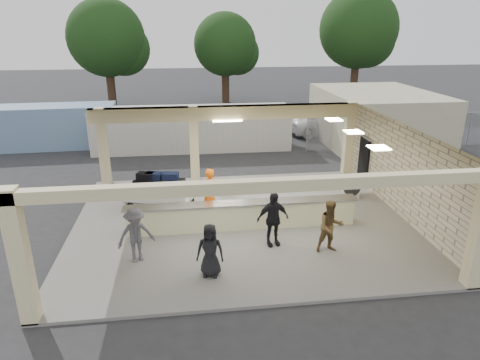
{
  "coord_description": "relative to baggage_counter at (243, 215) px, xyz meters",
  "views": [
    {
      "loc": [
        -1.85,
        -14.07,
        6.91
      ],
      "look_at": [
        0.11,
        1.0,
        1.36
      ],
      "focal_mm": 32.0,
      "sensor_mm": 36.0,
      "label": 1
    }
  ],
  "objects": [
    {
      "name": "tree_right",
      "position": [
        14.32,
        25.66,
        5.63
      ],
      "size": [
        7.2,
        7.0,
        10.0
      ],
      "color": "#382619",
      "rests_on": "ground"
    },
    {
      "name": "pavilion",
      "position": [
        0.21,
        1.16,
        0.76
      ],
      "size": [
        12.01,
        10.0,
        3.55
      ],
      "color": "slate",
      "rests_on": "ground"
    },
    {
      "name": "car_dark",
      "position": [
        6.2,
        15.09,
        0.17
      ],
      "size": [
        4.81,
        2.78,
        1.51
      ],
      "primitive_type": "imported",
      "rotation": [
        0.0,
        0.0,
        1.29
      ],
      "color": "black",
      "rests_on": "ground"
    },
    {
      "name": "drum_fan",
      "position": [
        4.82,
        2.15,
        -0.01
      ],
      "size": [
        0.82,
        0.45,
        0.9
      ],
      "rotation": [
        0.0,
        0.0,
        -0.03
      ],
      "color": "white",
      "rests_on": "pavilion"
    },
    {
      "name": "container_blue",
      "position": [
        -10.76,
        12.33,
        0.65
      ],
      "size": [
        9.58,
        2.65,
        2.47
      ],
      "primitive_type": "cube",
      "rotation": [
        0.0,
        0.0,
        0.04
      ],
      "color": "#6F8FB2",
      "rests_on": "ground"
    },
    {
      "name": "fence",
      "position": [
        11.0,
        9.5,
        0.47
      ],
      "size": [
        12.06,
        0.06,
        2.03
      ],
      "color": "gray",
      "rests_on": "ground"
    },
    {
      "name": "car_white_a",
      "position": [
        7.4,
        13.67,
        0.17
      ],
      "size": [
        5.78,
        3.78,
        1.52
      ],
      "primitive_type": "imported",
      "rotation": [
        0.0,
        0.0,
        1.83
      ],
      "color": "white",
      "rests_on": "ground"
    },
    {
      "name": "container_white",
      "position": [
        -1.46,
        10.82,
        0.63
      ],
      "size": [
        11.29,
        2.41,
        2.44
      ],
      "primitive_type": "cube",
      "rotation": [
        0.0,
        0.0,
        -0.01
      ],
      "color": "silver",
      "rests_on": "ground"
    },
    {
      "name": "tree_mid",
      "position": [
        2.32,
        26.66,
        4.38
      ],
      "size": [
        6.0,
        5.6,
        8.0
      ],
      "color": "#382619",
      "rests_on": "ground"
    },
    {
      "name": "passenger_a",
      "position": [
        2.51,
        -1.99,
        0.37
      ],
      "size": [
        0.85,
        0.41,
        1.71
      ],
      "primitive_type": "imported",
      "rotation": [
        0.0,
        0.0,
        0.05
      ],
      "color": "brown",
      "rests_on": "pavilion"
    },
    {
      "name": "tree_left",
      "position": [
        -7.68,
        24.66,
        5.0
      ],
      "size": [
        6.6,
        6.3,
        9.0
      ],
      "color": "#382619",
      "rests_on": "ground"
    },
    {
      "name": "passenger_c",
      "position": [
        -3.48,
        -1.8,
        0.38
      ],
      "size": [
        1.19,
        0.76,
        1.74
      ],
      "primitive_type": "imported",
      "rotation": [
        0.0,
        0.0,
        0.35
      ],
      "color": "#505055",
      "rests_on": "pavilion"
    },
    {
      "name": "passenger_d",
      "position": [
        -1.32,
        -2.89,
        0.31
      ],
      "size": [
        0.82,
        0.46,
        1.59
      ],
      "primitive_type": "imported",
      "rotation": [
        0.0,
        0.0,
        -0.2
      ],
      "color": "black",
      "rests_on": "pavilion"
    },
    {
      "name": "baggage_handler",
      "position": [
        -1.1,
        1.08,
        0.46
      ],
      "size": [
        0.74,
        0.77,
        1.9
      ],
      "primitive_type": "imported",
      "rotation": [
        0.0,
        0.0,
        3.98
      ],
      "color": "orange",
      "rests_on": "pavilion"
    },
    {
      "name": "adjacent_building",
      "position": [
        9.5,
        10.5,
        1.01
      ],
      "size": [
        6.0,
        8.0,
        3.2
      ],
      "primitive_type": "cube",
      "color": "#BAB494",
      "rests_on": "ground"
    },
    {
      "name": "passenger_b",
      "position": [
        0.8,
        -1.34,
        0.43
      ],
      "size": [
        1.13,
        0.58,
        1.84
      ],
      "primitive_type": "imported",
      "rotation": [
        0.0,
        0.0,
        0.18
      ],
      "color": "black",
      "rests_on": "pavilion"
    },
    {
      "name": "luggage_cart",
      "position": [
        -2.97,
        2.01,
        0.36
      ],
      "size": [
        2.98,
        2.39,
        1.51
      ],
      "rotation": [
        0.0,
        0.0,
        -0.35
      ],
      "color": "white",
      "rests_on": "pavilion"
    },
    {
      "name": "car_white_b",
      "position": [
        12.54,
        14.98,
        0.11
      ],
      "size": [
        4.5,
        1.9,
        1.39
      ],
      "primitive_type": "imported",
      "rotation": [
        0.0,
        0.0,
        1.63
      ],
      "color": "white",
      "rests_on": "ground"
    },
    {
      "name": "ground",
      "position": [
        0.0,
        0.5,
        -0.59
      ],
      "size": [
        120.0,
        120.0,
        0.0
      ],
      "primitive_type": "plane",
      "color": "#272729",
      "rests_on": "ground"
    },
    {
      "name": "baggage_counter",
      "position": [
        0.0,
        0.0,
        0.0
      ],
      "size": [
        8.2,
        0.58,
        0.98
      ],
      "color": "beige",
      "rests_on": "pavilion"
    }
  ]
}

